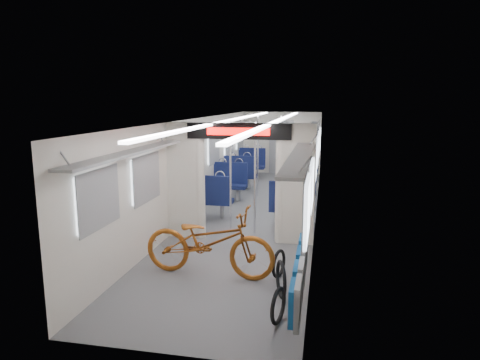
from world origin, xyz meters
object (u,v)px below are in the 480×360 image
(bicycle, at_px, (209,242))
(stanchion_far_right, at_px, (280,157))
(flip_bench, at_px, (300,273))
(bike_hoop_a, at_px, (278,308))
(seat_bay_far_right, at_px, (302,170))
(seat_bay_near_right, at_px, (294,193))
(seat_bay_far_left, at_px, (246,166))
(stanchion_near_right, at_px, (255,179))
(bike_hoop_c, at_px, (279,265))
(stanchion_near_left, at_px, (231,176))
(bike_hoop_b, at_px, (281,281))
(stanchion_far_left, at_px, (258,156))
(seat_bay_near_left, at_px, (221,187))

(bicycle, height_order, stanchion_far_right, stanchion_far_right)
(flip_bench, xyz_separation_m, bike_hoop_a, (-0.24, -0.25, -0.37))
(flip_bench, height_order, seat_bay_far_right, seat_bay_far_right)
(seat_bay_near_right, relative_size, seat_bay_far_left, 0.96)
(stanchion_near_right, bearing_deg, seat_bay_far_left, 102.29)
(seat_bay_far_left, distance_m, stanchion_far_right, 2.38)
(flip_bench, relative_size, bike_hoop_a, 4.39)
(bicycle, height_order, seat_bay_near_right, seat_bay_near_right)
(seat_bay_near_right, height_order, seat_bay_far_left, seat_bay_far_left)
(seat_bay_far_left, distance_m, stanchion_near_right, 5.49)
(bicycle, height_order, bike_hoop_a, bicycle)
(bike_hoop_c, height_order, stanchion_far_right, stanchion_far_right)
(seat_bay_far_right, bearing_deg, stanchion_near_left, -104.80)
(bike_hoop_b, bearing_deg, seat_bay_far_left, 103.76)
(bike_hoop_c, distance_m, stanchion_near_right, 2.49)
(stanchion_near_right, relative_size, stanchion_far_left, 1.00)
(seat_bay_near_right, distance_m, stanchion_near_right, 1.78)
(bike_hoop_b, xyz_separation_m, seat_bay_near_left, (-2.01, 4.73, 0.32))
(bike_hoop_b, distance_m, stanchion_far_left, 6.54)
(bike_hoop_a, height_order, bike_hoop_c, bike_hoop_a)
(flip_bench, xyz_separation_m, seat_bay_near_left, (-2.29, 5.20, -0.01))
(stanchion_near_left, xyz_separation_m, stanchion_far_right, (0.72, 3.24, 0.00))
(bike_hoop_c, xyz_separation_m, stanchion_near_left, (-1.30, 2.39, 0.95))
(flip_bench, distance_m, seat_bay_far_right, 8.33)
(bike_hoop_c, bearing_deg, seat_bay_near_left, 115.15)
(seat_bay_near_right, height_order, stanchion_near_left, stanchion_near_left)
(seat_bay_far_left, relative_size, stanchion_far_right, 1.01)
(bicycle, distance_m, bike_hoop_c, 1.15)
(bicycle, xyz_separation_m, stanchion_far_left, (-0.14, 5.78, 0.60))
(flip_bench, relative_size, stanchion_far_left, 0.91)
(flip_bench, bearing_deg, stanchion_near_left, 115.46)
(bicycle, bearing_deg, seat_bay_near_left, 15.05)
(bike_hoop_c, distance_m, stanchion_far_right, 5.73)
(stanchion_near_left, bearing_deg, bike_hoop_c, -61.52)
(bike_hoop_b, height_order, seat_bay_near_left, seat_bay_near_left)
(bicycle, xyz_separation_m, seat_bay_far_right, (1.05, 7.29, 0.01))
(bike_hoop_c, bearing_deg, stanchion_near_right, 108.72)
(seat_bay_far_right, distance_m, stanchion_far_left, 2.02)
(bike_hoop_b, bearing_deg, stanchion_near_right, 106.43)
(bike_hoop_a, distance_m, stanchion_near_right, 3.81)
(bike_hoop_a, xyz_separation_m, bike_hoop_c, (-0.14, 1.40, -0.01))
(stanchion_far_right, bearing_deg, stanchion_near_left, -102.51)
(stanchion_far_right, bearing_deg, stanchion_near_right, -92.69)
(bike_hoop_c, relative_size, seat_bay_far_left, 0.20)
(stanchion_far_left, bearing_deg, stanchion_near_left, -91.22)
(stanchion_far_right, bearing_deg, bike_hoop_b, -83.82)
(stanchion_far_left, relative_size, stanchion_far_right, 1.00)
(flip_bench, height_order, stanchion_far_right, stanchion_far_right)
(bike_hoop_b, distance_m, stanchion_near_left, 3.49)
(seat_bay_far_right, distance_m, stanchion_near_left, 4.98)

